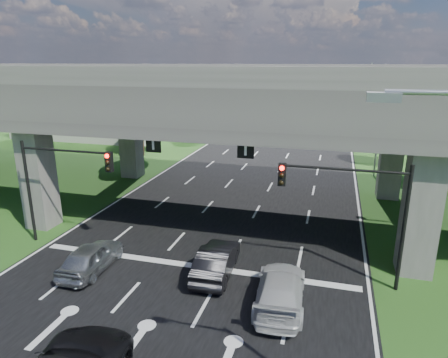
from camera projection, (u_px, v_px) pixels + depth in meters
The scene contains 17 objects.
ground at pixel (163, 304), 17.53m from camera, with size 160.00×160.00×0.00m, color #274D19.
road at pixel (224, 220), 26.76m from camera, with size 18.00×120.00×0.03m, color black.
overpass at pixel (232, 97), 26.36m from camera, with size 80.00×15.00×10.00m.
warehouse at pixel (94, 122), 55.98m from camera, with size 20.00×10.00×4.00m, color #9E9E99.
signal_right at pixel (355, 201), 17.96m from camera, with size 5.76×0.54×6.00m.
signal_left at pixel (58, 175), 21.99m from camera, with size 5.76×0.54×6.00m.
streetlight_far at pixel (376, 112), 35.43m from camera, with size 3.38×0.25×10.00m.
streetlight_beyond at pixel (365, 97), 50.20m from camera, with size 3.38×0.25×10.00m.
tree_left_near at pixel (141, 112), 43.76m from camera, with size 4.50×4.50×7.80m.
tree_left_mid at pixel (149, 109), 52.11m from camera, with size 3.91×3.90×6.76m.
tree_left_far at pixel (198, 97), 58.19m from camera, with size 4.80×4.80×8.32m.
tree_right_near at pixel (403, 122), 38.75m from camera, with size 4.20×4.20×7.28m.
tree_right_mid at pixel (421, 116), 45.45m from camera, with size 3.91×3.90×6.76m.
tree_right_far at pixel (378, 103), 53.69m from camera, with size 4.50×4.50×7.80m.
car_silver at pixel (91, 257), 20.06m from camera, with size 1.72×4.28×1.46m, color #A0A4A7.
car_dark at pixel (216, 261), 19.68m from camera, with size 1.58×4.53×1.49m, color black.
car_white at pixel (280, 289), 17.23m from camera, with size 2.06×5.08×1.47m, color #B3B3B3.
Camera 1 is at (6.67, -13.96, 10.24)m, focal length 32.00 mm.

